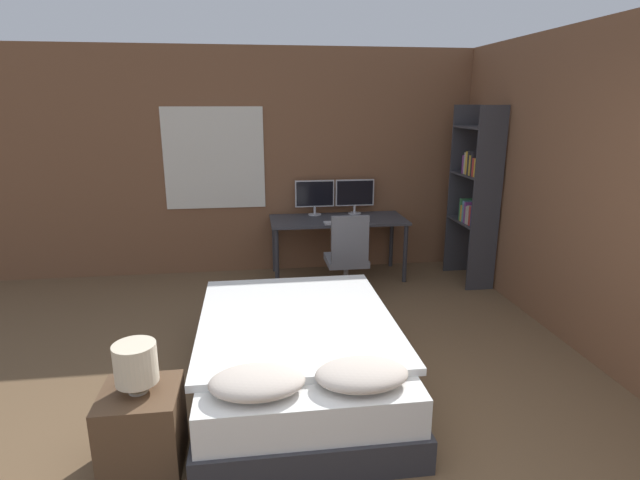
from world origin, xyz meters
The scene contains 12 objects.
wall_back centered at (-0.01, 4.18, 1.35)m, with size 12.00×0.08×2.70m.
wall_side_right centered at (2.22, 1.50, 1.35)m, with size 0.06×12.00×2.70m.
bed centered at (-0.23, 1.33, 0.26)m, with size 1.42×2.04×0.60m.
nightstand centered at (-1.20, 0.65, 0.24)m, with size 0.44×0.44×0.49m.
bedside_lamp centered at (-1.20, 0.65, 0.66)m, with size 0.24×0.24×0.29m.
desk centered at (0.48, 3.77, 0.65)m, with size 1.61×0.69×0.73m.
monitor_left centered at (0.23, 4.01, 0.97)m, with size 0.48×0.16×0.43m.
monitor_right centered at (0.73, 4.01, 0.97)m, with size 0.48×0.16×0.43m.
keyboard centered at (0.48, 3.52, 0.74)m, with size 0.41×0.13×0.02m.
computer_mouse centered at (0.78, 3.52, 0.74)m, with size 0.07×0.05×0.04m.
office_chair centered at (0.46, 3.04, 0.37)m, with size 0.52×0.52×0.95m.
bookshelf centered at (2.01, 3.38, 1.12)m, with size 0.32×0.71×2.04m.
Camera 1 is at (-0.52, -1.95, 2.06)m, focal length 28.00 mm.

